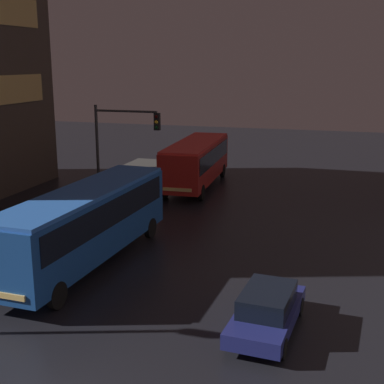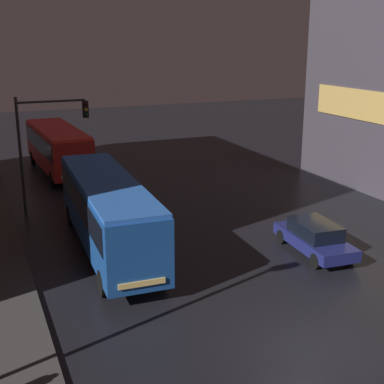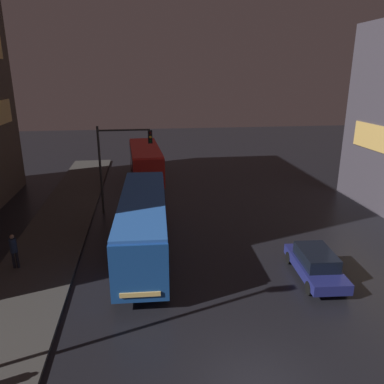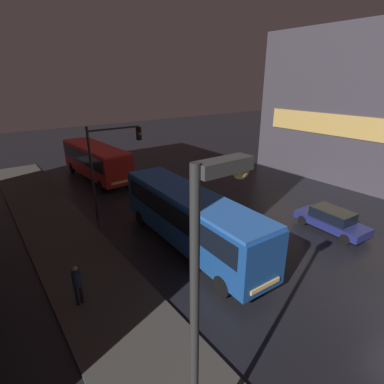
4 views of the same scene
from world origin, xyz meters
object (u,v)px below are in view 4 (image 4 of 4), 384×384
at_px(street_lamp_sidewalk, 205,293).
at_px(bus_near, 190,215).
at_px(bus_far, 96,159).
at_px(pedestrian_near, 77,282).
at_px(traffic_light_main, 110,155).
at_px(car_taxi, 332,220).

bearing_deg(street_lamp_sidewalk, bus_near, 55.07).
distance_m(bus_far, pedestrian_near, 17.84).
bearing_deg(bus_near, traffic_light_main, -74.94).
height_order(bus_near, car_taxi, bus_near).
xyz_separation_m(pedestrian_near, traffic_light_main, (4.97, 7.90, 3.04)).
bearing_deg(bus_near, bus_far, -88.96).
bearing_deg(bus_near, street_lamp_sidewalk, 57.43).
xyz_separation_m(bus_far, traffic_light_main, (-1.91, -8.55, 2.31)).
xyz_separation_m(bus_near, street_lamp_sidewalk, (-5.86, -8.39, 3.18)).
height_order(bus_far, street_lamp_sidewalk, street_lamp_sidewalk).
xyz_separation_m(bus_near, pedestrian_near, (-6.52, -1.00, -0.81)).
distance_m(bus_far, traffic_light_main, 9.06).
bearing_deg(car_taxi, traffic_light_main, -43.00).
height_order(bus_near, street_lamp_sidewalk, street_lamp_sidewalk).
height_order(bus_far, traffic_light_main, traffic_light_main).
distance_m(car_taxi, street_lamp_sidewalk, 15.58).
height_order(bus_near, bus_far, bus_near).
height_order(bus_far, car_taxi, bus_far).
xyz_separation_m(traffic_light_main, street_lamp_sidewalk, (-4.31, -15.29, 0.96)).
xyz_separation_m(bus_near, traffic_light_main, (-1.55, 6.89, 2.23)).
height_order(pedestrian_near, street_lamp_sidewalk, street_lamp_sidewalk).
bearing_deg(car_taxi, bus_near, -19.91).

